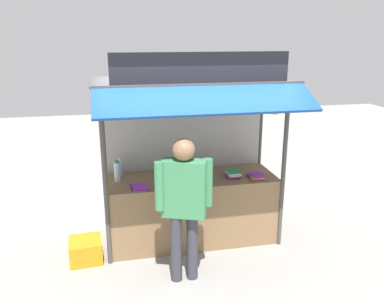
% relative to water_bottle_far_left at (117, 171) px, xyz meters
% --- Properties ---
extents(ground_plane, '(20.00, 20.00, 0.00)m').
position_rel_water_bottle_far_left_xyz_m(ground_plane, '(1.01, -0.08, -1.08)').
color(ground_plane, gray).
extents(stall_counter, '(2.34, 0.79, 0.94)m').
position_rel_water_bottle_far_left_xyz_m(stall_counter, '(1.01, -0.08, -0.61)').
color(stall_counter, olive).
rests_on(stall_counter, ground).
extents(stall_structure, '(2.54, 1.61, 2.65)m').
position_rel_water_bottle_far_left_xyz_m(stall_structure, '(1.01, 0.02, 0.54)').
color(stall_structure, '#4C4742').
rests_on(stall_structure, ground).
extents(water_bottle_far_left, '(0.08, 0.08, 0.30)m').
position_rel_water_bottle_far_left_xyz_m(water_bottle_far_left, '(0.00, 0.00, 0.00)').
color(water_bottle_far_left, silver).
rests_on(water_bottle_far_left, stall_counter).
extents(water_bottle_far_right, '(0.08, 0.08, 0.30)m').
position_rel_water_bottle_far_left_xyz_m(water_bottle_far_right, '(1.01, 0.13, 0.00)').
color(water_bottle_far_right, silver).
rests_on(water_bottle_far_right, stall_counter).
extents(water_bottle_rear_center, '(0.07, 0.07, 0.23)m').
position_rel_water_bottle_far_left_xyz_m(water_bottle_rear_center, '(1.24, -0.02, -0.03)').
color(water_bottle_rear_center, silver).
rests_on(water_bottle_rear_center, stall_counter).
extents(water_bottle_right, '(0.07, 0.07, 0.25)m').
position_rel_water_bottle_far_left_xyz_m(water_bottle_right, '(0.04, 0.23, -0.02)').
color(water_bottle_right, silver).
rests_on(water_bottle_right, stall_counter).
extents(water_bottle_front_left, '(0.08, 0.08, 0.30)m').
position_rel_water_bottle_far_left_xyz_m(water_bottle_front_left, '(0.91, -0.07, 0.00)').
color(water_bottle_front_left, silver).
rests_on(water_bottle_front_left, stall_counter).
extents(magazine_stack_front_right, '(0.19, 0.26, 0.09)m').
position_rel_water_bottle_far_left_xyz_m(magazine_stack_front_right, '(1.57, -0.18, -0.09)').
color(magazine_stack_front_right, purple).
rests_on(magazine_stack_front_right, stall_counter).
extents(magazine_stack_mid_right, '(0.21, 0.31, 0.05)m').
position_rel_water_bottle_far_left_xyz_m(magazine_stack_mid_right, '(1.00, -0.33, -0.11)').
color(magazine_stack_mid_right, orange).
rests_on(magazine_stack_mid_right, stall_counter).
extents(magazine_stack_center, '(0.22, 0.28, 0.05)m').
position_rel_water_bottle_far_left_xyz_m(magazine_stack_center, '(1.88, -0.27, -0.11)').
color(magazine_stack_center, black).
rests_on(magazine_stack_center, stall_counter).
extents(magazine_stack_back_left, '(0.23, 0.27, 0.03)m').
position_rel_water_bottle_far_left_xyz_m(magazine_stack_back_left, '(0.26, -0.34, -0.12)').
color(magazine_stack_back_left, green).
rests_on(magazine_stack_back_left, stall_counter).
extents(banana_bunch_inner_left, '(0.10, 0.10, 0.29)m').
position_rel_water_bottle_far_left_xyz_m(banana_bunch_inner_left, '(1.96, -0.58, 0.88)').
color(banana_bunch_inner_left, '#332D23').
extents(banana_bunch_inner_right, '(0.10, 0.10, 0.24)m').
position_rel_water_bottle_far_left_xyz_m(banana_bunch_inner_right, '(0.54, -0.58, 0.93)').
color(banana_bunch_inner_right, '#332D23').
extents(banana_bunch_leftmost, '(0.11, 0.11, 0.24)m').
position_rel_water_bottle_far_left_xyz_m(banana_bunch_leftmost, '(1.05, -0.58, 0.92)').
color(banana_bunch_leftmost, '#332D23').
extents(vendor_person, '(0.66, 0.37, 1.75)m').
position_rel_water_bottle_far_left_xyz_m(vendor_person, '(0.72, -1.02, -0.02)').
color(vendor_person, '#383842').
rests_on(vendor_person, ground).
extents(plastic_crate, '(0.44, 0.44, 0.29)m').
position_rel_water_bottle_far_left_xyz_m(plastic_crate, '(-0.46, -0.35, -0.94)').
color(plastic_crate, orange).
rests_on(plastic_crate, ground).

